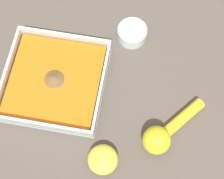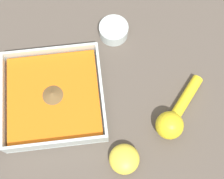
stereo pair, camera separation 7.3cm
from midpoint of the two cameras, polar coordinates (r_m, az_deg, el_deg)
ground_plane at (r=0.77m, az=-10.13°, el=0.70°), size 4.00×4.00×0.00m
square_dish at (r=0.75m, az=-13.30°, el=-1.76°), size 0.23×0.23×0.05m
spice_bowl at (r=0.81m, az=-2.30°, el=10.36°), size 0.07×0.07×0.03m
lemon_squeezer at (r=0.71m, az=8.36°, el=-5.68°), size 0.15×0.13×0.06m
lemon_half at (r=0.70m, az=-0.77°, el=-13.02°), size 0.07×0.07×0.04m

